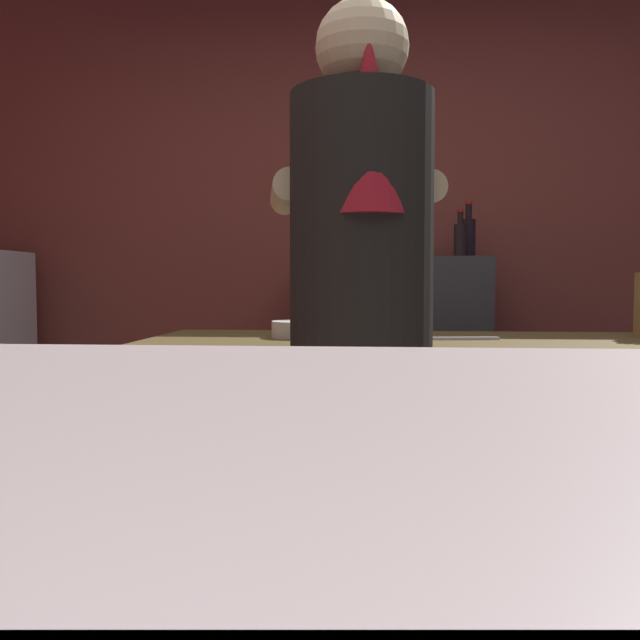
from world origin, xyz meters
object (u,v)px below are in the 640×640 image
chefs_knife (458,338)px  bottle_vinegar (350,238)px  bottle_hot_sauce (468,236)px  bottle_olive_oil (411,241)px  bartender (361,314)px  bottle_soy (460,238)px  mixing_bowl (301,329)px

chefs_knife → bottle_vinegar: 1.34m
chefs_knife → bottle_hot_sauce: (0.20, 1.30, 0.39)m
chefs_knife → bottle_olive_oil: 1.36m
bartender → bottle_olive_oil: bearing=-17.0°
bottle_soy → bottle_olive_oil: bearing=149.7°
bottle_vinegar → bartender: bearing=-86.8°
bartender → bottle_hot_sauce: bartender is taller
mixing_bowl → bottle_vinegar: (0.10, 1.19, 0.36)m
chefs_knife → bottle_soy: (0.15, 1.18, 0.37)m
chefs_knife → bottle_vinegar: bearing=99.5°
bartender → bottle_hot_sauce: bearing=-25.9°
bottle_olive_oil → bottle_soy: 0.26m
chefs_knife → bottle_vinegar: size_ratio=1.02×
mixing_bowl → bottle_olive_oil: 1.37m
mixing_bowl → bottle_hot_sauce: (0.68, 1.25, 0.37)m
bartender → bottle_olive_oil: 1.75m
bottle_olive_oil → bartender: bearing=-97.0°
bartender → bottle_vinegar: bearing=-6.9°
chefs_knife → bottle_olive_oil: (-0.07, 1.31, 0.37)m
bottle_vinegar → bottle_olive_oil: (0.30, 0.07, -0.01)m
bottle_hot_sauce → bottle_vinegar: bearing=-173.9°
bartender → bottle_hot_sauce: 1.79m
bartender → bottle_soy: 1.67m
mixing_bowl → bottle_soy: bottle_soy is taller
mixing_bowl → bottle_hot_sauce: bearing=61.6°
mixing_bowl → chefs_knife: mixing_bowl is taller
mixing_bowl → bottle_vinegar: size_ratio=0.78×
mixing_bowl → bottle_hot_sauce: size_ratio=0.69×
bartender → bottle_vinegar: 1.67m
bartender → mixing_bowl: (-0.19, 0.45, -0.07)m
mixing_bowl → chefs_knife: size_ratio=0.77×
mixing_bowl → bottle_hot_sauce: 1.47m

